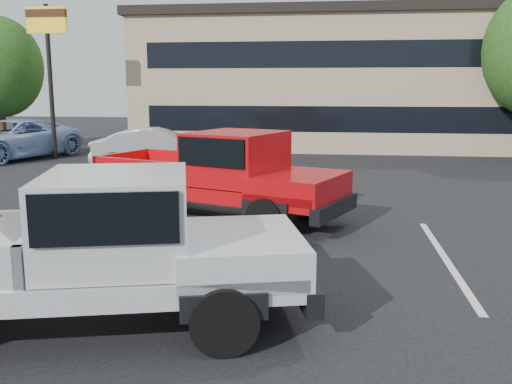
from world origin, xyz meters
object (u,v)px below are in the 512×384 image
motel_sign (48,40)px  silver_pickup (96,243)px  red_pickup (229,172)px  silver_sedan (158,149)px  tree_back (428,57)px  blue_suv (12,140)px

motel_sign → silver_pickup: 17.85m
red_pickup → silver_sedan: size_ratio=1.40×
tree_back → silver_sedan: tree_back is taller
motel_sign → blue_suv: (-1.61, -0.37, -3.86)m
motel_sign → tree_back: size_ratio=0.84×
motel_sign → blue_suv: motel_sign is taller
blue_suv → red_pickup: bearing=-22.3°
red_pickup → silver_sedan: red_pickup is taller
tree_back → red_pickup: bearing=-109.9°
motel_sign → blue_suv: 4.20m
tree_back → blue_suv: (-17.61, -10.37, -3.62)m
silver_sedan → silver_pickup: bearing=-171.3°
tree_back → blue_suv: bearing=-149.5°
silver_pickup → red_pickup: silver_pickup is taller
motel_sign → tree_back: (16.00, 10.00, -0.24)m
silver_sedan → blue_suv: size_ratio=0.78×
motel_sign → silver_pickup: motel_sign is taller
motel_sign → red_pickup: 13.59m
motel_sign → silver_sedan: 6.94m
tree_back → red_pickup: 21.17m
silver_pickup → red_pickup: 5.77m
red_pickup → silver_pickup: bearing=-74.0°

